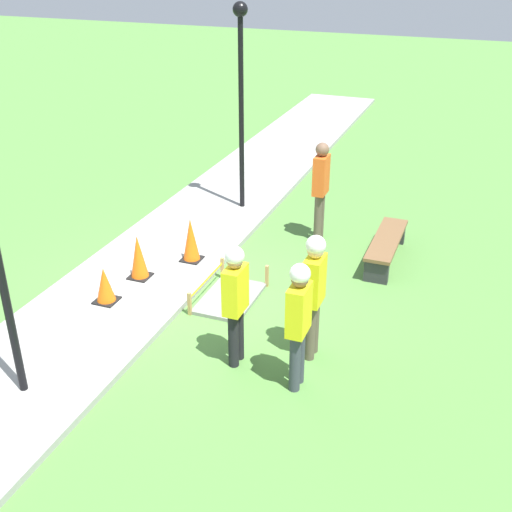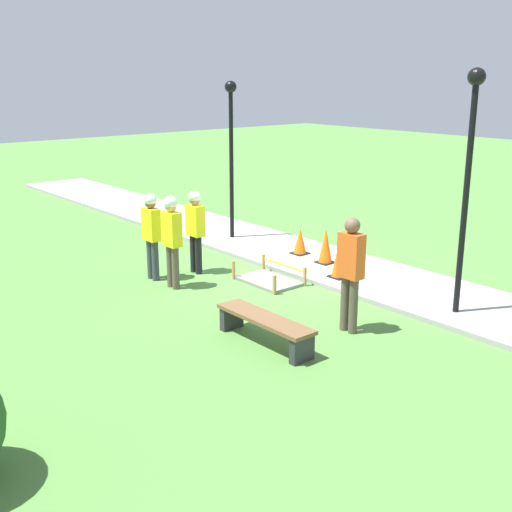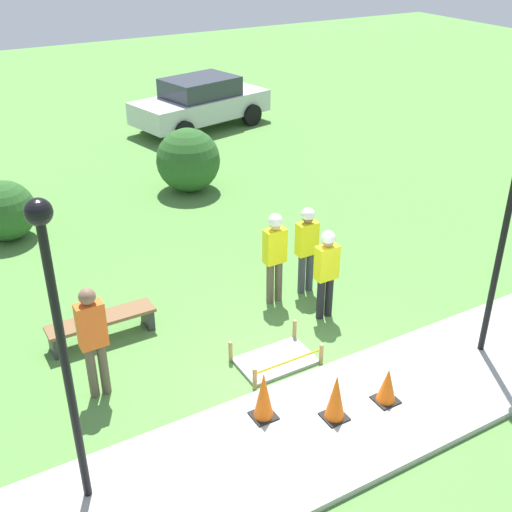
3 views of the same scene
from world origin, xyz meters
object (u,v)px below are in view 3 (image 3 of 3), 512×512
at_px(lamppost_near, 508,213).
at_px(lamppost_far, 57,319).
at_px(worker_supervisor, 327,267).
at_px(worker_assistant, 307,243).
at_px(parked_car_silver, 201,102).
at_px(bystander_in_orange_shirt, 93,336).
at_px(traffic_cone_sidewalk_edge, 387,385).
at_px(worker_trainee, 275,250).
at_px(traffic_cone_far_patch, 336,397).
at_px(park_bench, 102,323).
at_px(traffic_cone_near_patch, 264,396).

relative_size(lamppost_near, lamppost_far, 0.94).
xyz_separation_m(worker_supervisor, worker_assistant, (0.20, 0.91, 0.02)).
relative_size(worker_assistant, parked_car_silver, 0.36).
xyz_separation_m(lamppost_near, lamppost_far, (-6.49, 0.30, 0.14)).
bearing_deg(bystander_in_orange_shirt, worker_assistant, 12.37).
bearing_deg(traffic_cone_sidewalk_edge, worker_trainee, 88.56).
bearing_deg(worker_trainee, bystander_in_orange_shirt, -165.55).
bearing_deg(worker_assistant, parked_car_silver, 74.86).
bearing_deg(traffic_cone_far_patch, park_bench, 121.45).
height_order(lamppost_near, lamppost_far, lamppost_far).
height_order(worker_assistant, lamppost_far, lamppost_far).
xyz_separation_m(bystander_in_orange_shirt, lamppost_far, (-0.75, -1.85, 1.62)).
bearing_deg(lamppost_far, lamppost_near, -2.62).
bearing_deg(traffic_cone_far_patch, lamppost_far, 173.10).
relative_size(traffic_cone_far_patch, worker_supervisor, 0.44).
height_order(bystander_in_orange_shirt, lamppost_far, lamppost_far).
bearing_deg(lamppost_far, traffic_cone_near_patch, 2.27).
xyz_separation_m(park_bench, lamppost_far, (-1.23, -3.20, 2.37)).
bearing_deg(traffic_cone_near_patch, worker_trainee, 55.99).
xyz_separation_m(traffic_cone_sidewalk_edge, worker_assistant, (0.79, 3.31, 0.65)).
relative_size(traffic_cone_far_patch, traffic_cone_sidewalk_edge, 1.30).
bearing_deg(worker_supervisor, traffic_cone_sidewalk_edge, -103.81).
bearing_deg(traffic_cone_sidewalk_edge, worker_supervisor, 76.19).
distance_m(worker_trainee, lamppost_far, 5.45).
distance_m(traffic_cone_near_patch, lamppost_near, 4.45).
height_order(traffic_cone_sidewalk_edge, bystander_in_orange_shirt, bystander_in_orange_shirt).
distance_m(traffic_cone_near_patch, parked_car_silver, 14.25).
distance_m(traffic_cone_far_patch, worker_assistant, 3.66).
height_order(lamppost_near, parked_car_silver, lamppost_near).
xyz_separation_m(worker_assistant, lamppost_far, (-5.09, -2.80, 1.66)).
bearing_deg(traffic_cone_sidewalk_edge, parked_car_silver, 75.27).
bearing_deg(traffic_cone_near_patch, parked_car_silver, 67.91).
xyz_separation_m(worker_trainee, lamppost_near, (2.10, -3.08, 1.48)).
bearing_deg(lamppost_far, worker_supervisor, 21.15).
bearing_deg(worker_supervisor, parked_car_silver, 75.08).
xyz_separation_m(traffic_cone_far_patch, park_bench, (-2.21, 3.62, -0.15)).
relative_size(park_bench, lamppost_near, 0.49).
distance_m(worker_assistant, parked_car_silver, 10.88).
bearing_deg(lamppost_near, worker_supervisor, 126.06).
bearing_deg(traffic_cone_near_patch, bystander_in_orange_shirt, 136.29).
xyz_separation_m(worker_trainee, bystander_in_orange_shirt, (-3.64, -0.94, -0.01)).
relative_size(bystander_in_orange_shirt, lamppost_far, 0.47).
xyz_separation_m(park_bench, worker_assistant, (3.86, -0.40, 0.72)).
height_order(park_bench, parked_car_silver, parked_car_silver).
xyz_separation_m(worker_trainee, lamppost_far, (-4.39, -2.79, 1.62)).
height_order(traffic_cone_sidewalk_edge, lamppost_near, lamppost_near).
bearing_deg(worker_supervisor, lamppost_near, -53.94).
xyz_separation_m(traffic_cone_sidewalk_edge, lamppost_near, (2.19, 0.21, 2.17)).
xyz_separation_m(worker_assistant, parked_car_silver, (2.84, 10.50, -0.17)).
height_order(traffic_cone_near_patch, parked_car_silver, parked_car_silver).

